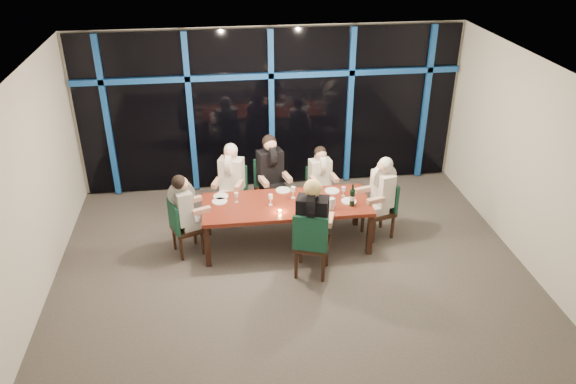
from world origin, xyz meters
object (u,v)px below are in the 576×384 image
object	(u,v)px
diner_far_mid	(271,165)
diner_near_mid	(313,213)
wine_bottle	(352,197)
chair_end_right	(383,206)
chair_far_mid	(269,184)
chair_near_mid	(311,241)
chair_far_left	(233,190)
chair_end_left	(182,225)
diner_end_right	(381,186)
diner_far_right	(321,172)
water_pitcher	(331,204)
diner_far_left	(231,172)
diner_end_left	(184,203)
chair_far_right	(319,188)
dining_table	(286,207)

from	to	relation	value
diner_far_mid	diner_near_mid	bearing A→B (deg)	-91.34
wine_bottle	chair_end_right	bearing A→B (deg)	25.96
chair_far_mid	chair_near_mid	world-z (taller)	chair_near_mid
diner_far_mid	wine_bottle	world-z (taller)	diner_far_mid
chair_far_left	chair_end_left	world-z (taller)	chair_far_left
chair_far_mid	diner_end_right	size ratio (longest dim) A/B	1.09
chair_far_left	diner_far_right	distance (m)	1.52
diner_far_mid	water_pitcher	bearing A→B (deg)	-71.52
chair_far_mid	diner_far_left	world-z (taller)	diner_far_left
chair_far_left	chair_end_right	world-z (taller)	chair_far_left
wine_bottle	diner_far_right	bearing A→B (deg)	105.74
diner_far_right	water_pitcher	distance (m)	1.11
chair_far_mid	chair_far_left	bearing A→B (deg)	173.88
diner_far_right	chair_end_left	bearing A→B (deg)	-167.64
chair_far_mid	chair_near_mid	bearing A→B (deg)	-92.67
chair_far_left	diner_end_right	distance (m)	2.49
diner_far_left	water_pitcher	size ratio (longest dim) A/B	5.18
chair_end_right	diner_far_left	bearing A→B (deg)	-123.13
chair_end_left	diner_far_left	bearing A→B (deg)	-62.12
diner_far_left	diner_far_mid	xyz separation A→B (m)	(0.67, 0.09, 0.05)
diner_far_left	diner_far_mid	world-z (taller)	diner_far_mid
diner_end_left	wine_bottle	xyz separation A→B (m)	(2.54, -0.18, 0.01)
chair_near_mid	diner_end_right	distance (m)	1.62
chair_far_mid	chair_far_right	world-z (taller)	chair_far_mid
chair_far_left	diner_end_left	distance (m)	1.29
chair_far_mid	water_pitcher	bearing A→B (deg)	-72.52
dining_table	chair_end_left	world-z (taller)	chair_end_left
chair_near_mid	wine_bottle	world-z (taller)	wine_bottle
water_pitcher	diner_near_mid	bearing A→B (deg)	-145.58
diner_near_mid	water_pitcher	distance (m)	0.68
chair_far_mid	diner_far_left	size ratio (longest dim) A/B	1.08
chair_end_right	diner_end_right	bearing A→B (deg)	-90.00
diner_far_left	diner_end_left	size ratio (longest dim) A/B	1.04
diner_far_left	diner_far_mid	distance (m)	0.68
chair_end_right	water_pitcher	xyz separation A→B (m)	(-0.94, -0.36, 0.31)
dining_table	chair_far_right	size ratio (longest dim) A/B	2.99
chair_near_mid	wine_bottle	bearing A→B (deg)	-118.79
chair_far_right	diner_far_mid	bearing A→B (deg)	168.26
chair_far_right	wine_bottle	distance (m)	1.23
chair_far_right	diner_far_left	xyz separation A→B (m)	(-1.50, -0.04, 0.42)
chair_far_left	chair_end_right	size ratio (longest dim) A/B	1.01
chair_end_right	diner_far_left	xyz separation A→B (m)	(-2.41, 0.78, 0.38)
chair_end_left	wine_bottle	world-z (taller)	wine_bottle
dining_table	chair_far_right	xyz separation A→B (m)	(0.68, 0.92, -0.20)
diner_end_right	wine_bottle	xyz separation A→B (m)	(-0.53, -0.27, -0.02)
diner_far_right	chair_far_left	bearing A→B (deg)	167.11
chair_end_right	chair_far_mid	bearing A→B (deg)	-133.59
chair_far_mid	chair_far_right	xyz separation A→B (m)	(0.84, -0.13, -0.08)
chair_end_right	diner_far_left	size ratio (longest dim) A/B	1.02
chair_far_right	diner_far_right	xyz separation A→B (m)	(0.01, -0.07, 0.35)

